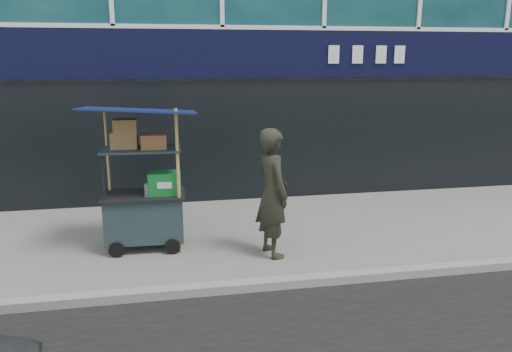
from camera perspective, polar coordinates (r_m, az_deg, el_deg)
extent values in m
plane|color=slate|center=(6.64, 0.74, -12.01)|extent=(80.00, 80.00, 0.00)
cube|color=gray|center=(6.44, 1.11, -12.28)|extent=(80.00, 0.18, 0.12)
cube|color=black|center=(9.81, -3.81, 13.70)|extent=(15.68, 0.06, 0.90)
cube|color=black|center=(9.98, -3.68, 3.90)|extent=(15.68, 0.04, 2.40)
cube|color=#19262A|center=(7.79, -12.58, -4.63)|extent=(1.17, 0.70, 0.67)
cylinder|color=black|center=(7.62, -15.64, -8.14)|extent=(0.23, 0.05, 0.23)
cylinder|color=black|center=(7.56, -9.53, -7.98)|extent=(0.23, 0.05, 0.23)
cube|color=black|center=(7.69, -12.72, -2.12)|extent=(1.25, 0.78, 0.04)
cylinder|color=black|center=(7.39, -17.06, -0.31)|extent=(0.03, 0.03, 0.72)
cylinder|color=black|center=(7.31, -8.88, -0.01)|extent=(0.03, 0.03, 0.72)
cylinder|color=black|center=(7.94, -16.50, 0.67)|extent=(0.03, 0.03, 0.72)
cylinder|color=black|center=(7.87, -8.90, 0.95)|extent=(0.03, 0.03, 0.72)
cube|color=#19262A|center=(7.54, -12.99, 3.00)|extent=(1.17, 0.70, 0.03)
cylinder|color=tan|center=(7.33, -8.85, -0.74)|extent=(0.05, 0.05, 2.15)
cylinder|color=tan|center=(7.97, -16.44, -0.34)|extent=(0.04, 0.04, 2.06)
cube|color=#0D1D4D|center=(7.46, -13.22, 7.33)|extent=(1.66, 1.20, 0.19)
cube|color=#10682D|center=(7.58, -10.39, -0.78)|extent=(0.49, 0.35, 0.33)
cylinder|color=silver|center=(7.47, -12.41, -1.65)|extent=(0.07, 0.07, 0.19)
cylinder|color=#1A33C5|center=(7.45, -12.45, -0.87)|extent=(0.03, 0.03, 0.02)
cube|color=brown|center=(7.58, -14.82, 3.98)|extent=(0.39, 0.30, 0.24)
cube|color=olive|center=(7.46, -11.60, 3.89)|extent=(0.37, 0.28, 0.21)
cube|color=brown|center=(7.53, -14.72, 5.58)|extent=(0.34, 0.26, 0.19)
imported|color=#25281D|center=(7.20, 1.88, -1.93)|extent=(0.60, 0.78, 1.89)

